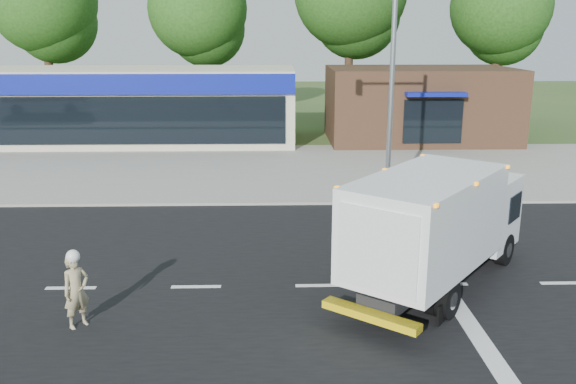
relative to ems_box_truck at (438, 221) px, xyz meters
name	(u,v)px	position (x,y,z in m)	size (l,w,h in m)	color
ground	(320,286)	(-2.74, 0.13, -1.68)	(120.00, 120.00, 0.00)	#385123
road_asphalt	(320,286)	(-2.74, 0.13, -1.68)	(60.00, 14.00, 0.02)	black
sidewalk	(304,195)	(-2.74, 8.33, -1.62)	(60.00, 2.40, 0.12)	gray
parking_apron	(297,163)	(-2.74, 14.13, -1.67)	(60.00, 9.00, 0.02)	gray
lane_markings	(386,310)	(-1.39, -1.23, -1.67)	(55.20, 7.00, 0.01)	silver
ems_box_truck	(438,221)	(0.00, 0.00, 0.00)	(5.68, 6.42, 2.92)	black
emergency_worker	(76,289)	(-7.95, -1.81, -0.84)	(0.67, 0.68, 1.70)	tan
retail_strip_mall	(129,105)	(-11.74, 20.05, 0.33)	(18.00, 6.20, 4.00)	#BCB69C
brown_storefront	(419,104)	(4.26, 20.11, 0.32)	(10.00, 6.70, 4.00)	#382316
traffic_signal_pole	(374,62)	(-0.39, 7.73, 3.24)	(3.51, 0.25, 8.00)	gray
background_trees	(276,8)	(-3.59, 28.29, 5.70)	(36.77, 7.39, 12.10)	#332114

